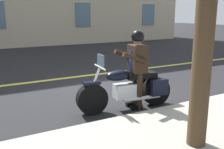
# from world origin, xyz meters

# --- Properties ---
(ground_plane) EXTENTS (80.00, 80.00, 0.00)m
(ground_plane) POSITION_xyz_m (0.00, 0.00, 0.00)
(ground_plane) COLOR black
(lane_center_stripe) EXTENTS (60.00, 0.16, 0.01)m
(lane_center_stripe) POSITION_xyz_m (0.00, -2.00, 0.01)
(lane_center_stripe) COLOR #E5DB4C
(lane_center_stripe) RESTS_ON ground_plane
(motorcycle_main) EXTENTS (2.22, 0.76, 1.26)m
(motorcycle_main) POSITION_xyz_m (0.45, 1.40, 0.45)
(motorcycle_main) COLOR black
(motorcycle_main) RESTS_ON ground_plane
(rider_main) EXTENTS (0.67, 0.60, 1.74)m
(rider_main) POSITION_xyz_m (0.26, 1.42, 1.04)
(rider_main) COLOR black
(rider_main) RESTS_ON ground_plane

